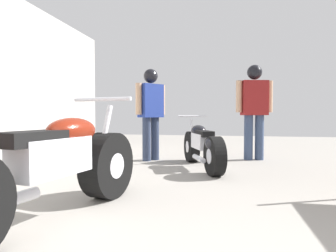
# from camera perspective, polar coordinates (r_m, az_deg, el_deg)

# --- Properties ---
(ground_plane) EXTENTS (16.14, 16.14, 0.00)m
(ground_plane) POSITION_cam_1_polar(r_m,az_deg,el_deg) (3.72, 5.11, -10.44)
(ground_plane) COLOR gray
(motorcycle_maroon_cruiser) EXTENTS (0.73, 2.09, 0.98)m
(motorcycle_maroon_cruiser) POSITION_cam_1_polar(r_m,az_deg,el_deg) (2.33, -22.43, -7.99)
(motorcycle_maroon_cruiser) COLOR black
(motorcycle_maroon_cruiser) RESTS_ON ground_plane
(motorcycle_black_naked) EXTENTS (0.82, 1.67, 0.81)m
(motorcycle_black_naked) POSITION_cam_1_polar(r_m,az_deg,el_deg) (4.46, 6.72, -3.89)
(motorcycle_black_naked) COLOR black
(motorcycle_black_naked) RESTS_ON ground_plane
(mechanic_in_blue) EXTENTS (0.68, 0.34, 1.71)m
(mechanic_in_blue) POSITION_cam_1_polar(r_m,az_deg,el_deg) (5.50, 16.52, 4.31)
(mechanic_in_blue) COLOR #384766
(mechanic_in_blue) RESTS_ON ground_plane
(mechanic_with_helmet) EXTENTS (0.47, 0.57, 1.63)m
(mechanic_with_helmet) POSITION_cam_1_polar(r_m,az_deg,el_deg) (5.21, -3.39, 3.96)
(mechanic_with_helmet) COLOR #2D3851
(mechanic_with_helmet) RESTS_ON ground_plane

